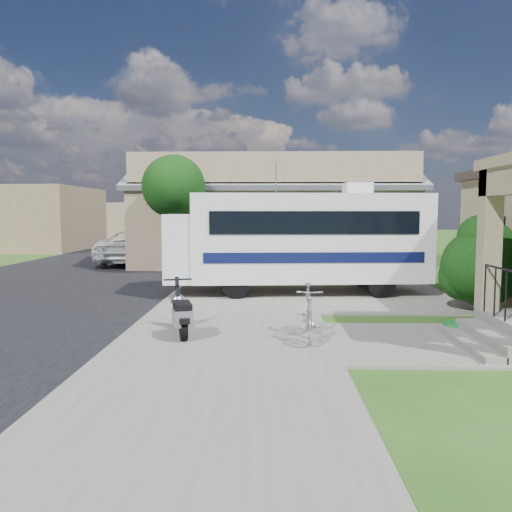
{
  "coord_description": "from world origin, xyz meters",
  "views": [
    {
      "loc": [
        -0.17,
        -9.98,
        2.39
      ],
      "look_at": [
        -0.5,
        2.5,
        1.3
      ],
      "focal_mm": 35.0,
      "sensor_mm": 36.0,
      "label": 1
    }
  ],
  "objects_px": {
    "motorhome": "(299,238)",
    "pickup_truck": "(140,247)",
    "scooter": "(181,314)",
    "bicycle": "(308,315)",
    "shrub": "(480,263)",
    "van": "(162,238)",
    "garden_hose": "(455,329)"
  },
  "relations": [
    {
      "from": "motorhome",
      "to": "pickup_truck",
      "type": "relative_size",
      "value": 1.35
    },
    {
      "from": "motorhome",
      "to": "scooter",
      "type": "bearing_deg",
      "value": -119.8
    },
    {
      "from": "motorhome",
      "to": "bicycle",
      "type": "bearing_deg",
      "value": -95.63
    },
    {
      "from": "shrub",
      "to": "van",
      "type": "height_order",
      "value": "shrub"
    },
    {
      "from": "shrub",
      "to": "garden_hose",
      "type": "bearing_deg",
      "value": -122.36
    },
    {
      "from": "garden_hose",
      "to": "scooter",
      "type": "bearing_deg",
      "value": -174.72
    },
    {
      "from": "motorhome",
      "to": "scooter",
      "type": "xyz_separation_m",
      "value": [
        -2.54,
        -5.31,
        -1.17
      ]
    },
    {
      "from": "bicycle",
      "to": "van",
      "type": "distance_m",
      "value": 21.97
    },
    {
      "from": "scooter",
      "to": "bicycle",
      "type": "bearing_deg",
      "value": -20.37
    },
    {
      "from": "scooter",
      "to": "van",
      "type": "xyz_separation_m",
      "value": [
        -4.81,
        20.57,
        0.36
      ]
    },
    {
      "from": "motorhome",
      "to": "bicycle",
      "type": "height_order",
      "value": "motorhome"
    },
    {
      "from": "scooter",
      "to": "van",
      "type": "distance_m",
      "value": 21.13
    },
    {
      "from": "shrub",
      "to": "motorhome",
      "type": "bearing_deg",
      "value": 147.1
    },
    {
      "from": "bicycle",
      "to": "shrub",
      "type": "bearing_deg",
      "value": 35.19
    },
    {
      "from": "garden_hose",
      "to": "bicycle",
      "type": "bearing_deg",
      "value": -167.04
    },
    {
      "from": "shrub",
      "to": "bicycle",
      "type": "height_order",
      "value": "shrub"
    },
    {
      "from": "shrub",
      "to": "van",
      "type": "distance_m",
      "value": 21.32
    },
    {
      "from": "motorhome",
      "to": "van",
      "type": "height_order",
      "value": "motorhome"
    },
    {
      "from": "bicycle",
      "to": "pickup_truck",
      "type": "bearing_deg",
      "value": 117.97
    },
    {
      "from": "shrub",
      "to": "bicycle",
      "type": "bearing_deg",
      "value": -146.82
    },
    {
      "from": "scooter",
      "to": "van",
      "type": "bearing_deg",
      "value": 87.13
    },
    {
      "from": "bicycle",
      "to": "garden_hose",
      "type": "xyz_separation_m",
      "value": [
        2.94,
        0.68,
        -0.4
      ]
    },
    {
      "from": "shrub",
      "to": "scooter",
      "type": "distance_m",
      "value": 7.23
    },
    {
      "from": "scooter",
      "to": "motorhome",
      "type": "bearing_deg",
      "value": 48.44
    },
    {
      "from": "scooter",
      "to": "bicycle",
      "type": "distance_m",
      "value": 2.41
    },
    {
      "from": "shrub",
      "to": "van",
      "type": "relative_size",
      "value": 0.41
    },
    {
      "from": "bicycle",
      "to": "pickup_truck",
      "type": "xyz_separation_m",
      "value": [
        -6.75,
        13.88,
        0.28
      ]
    },
    {
      "from": "motorhome",
      "to": "garden_hose",
      "type": "bearing_deg",
      "value": -64.01
    },
    {
      "from": "shrub",
      "to": "pickup_truck",
      "type": "height_order",
      "value": "shrub"
    },
    {
      "from": "motorhome",
      "to": "bicycle",
      "type": "distance_m",
      "value": 5.62
    },
    {
      "from": "shrub",
      "to": "garden_hose",
      "type": "distance_m",
      "value": 2.75
    },
    {
      "from": "van",
      "to": "garden_hose",
      "type": "bearing_deg",
      "value": -55.05
    }
  ]
}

